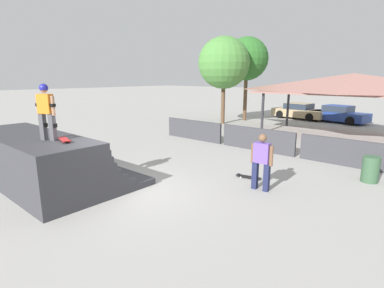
% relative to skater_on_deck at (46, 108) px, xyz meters
% --- Properties ---
extents(ground_plane, '(160.00, 160.00, 0.00)m').
position_rel_skater_on_deck_xyz_m(ground_plane, '(1.43, 1.35, -2.51)').
color(ground_plane, '#A3A09B').
extents(quarter_pipe_ramp, '(5.68, 3.52, 1.61)m').
position_rel_skater_on_deck_xyz_m(quarter_pipe_ramp, '(-1.24, 0.23, -1.79)').
color(quarter_pipe_ramp, '#38383D').
rests_on(quarter_pipe_ramp, ground).
extents(skater_on_deck, '(0.67, 0.39, 1.56)m').
position_rel_skater_on_deck_xyz_m(skater_on_deck, '(0.00, 0.00, 0.00)').
color(skater_on_deck, '#4C4C51').
rests_on(skater_on_deck, quarter_pipe_ramp).
extents(skateboard_on_deck, '(0.79, 0.39, 0.09)m').
position_rel_skater_on_deck_xyz_m(skateboard_on_deck, '(0.52, 0.19, -0.84)').
color(skateboard_on_deck, red).
rests_on(skateboard_on_deck, quarter_pipe_ramp).
extents(bystander_walking, '(0.70, 0.26, 1.73)m').
position_rel_skater_on_deck_xyz_m(bystander_walking, '(4.37, 4.26, -1.55)').
color(bystander_walking, '#1E2347').
rests_on(bystander_walking, ground).
extents(skateboard_on_ground, '(0.86, 0.37, 0.09)m').
position_rel_skater_on_deck_xyz_m(skateboard_on_ground, '(3.53, 4.92, -2.45)').
color(skateboard_on_ground, silver).
rests_on(skateboard_on_ground, ground).
extents(barrier_fence, '(11.45, 0.12, 1.05)m').
position_rel_skater_on_deck_xyz_m(barrier_fence, '(1.80, 8.64, -1.99)').
color(barrier_fence, '#3D3D42').
rests_on(barrier_fence, ground).
extents(pavilion_shelter, '(10.21, 4.28, 3.55)m').
position_rel_skater_on_deck_xyz_m(pavilion_shelter, '(4.16, 14.62, 0.46)').
color(pavilion_shelter, '#2D2D33').
rests_on(pavilion_shelter, ground).
extents(tree_beside_pavilion, '(3.63, 3.63, 6.13)m').
position_rel_skater_on_deck_xyz_m(tree_beside_pavilion, '(-4.19, 14.35, 1.80)').
color(tree_beside_pavilion, brown).
rests_on(tree_beside_pavilion, ground).
extents(tree_far_back, '(3.23, 3.23, 6.30)m').
position_rel_skater_on_deck_xyz_m(tree_far_back, '(-3.86, 16.86, 2.15)').
color(tree_far_back, brown).
rests_on(tree_far_back, ground).
extents(trash_bin, '(0.52, 0.52, 0.85)m').
position_rel_skater_on_deck_xyz_m(trash_bin, '(6.71, 7.23, -2.09)').
color(trash_bin, '#385B3D').
rests_on(trash_bin, ground).
extents(parked_car_tan, '(4.42, 2.25, 1.27)m').
position_rel_skater_on_deck_xyz_m(parked_car_tan, '(-0.96, 20.55, -1.91)').
color(parked_car_tan, tan).
rests_on(parked_car_tan, ground).
extents(parked_car_blue, '(4.27, 2.45, 1.27)m').
position_rel_skater_on_deck_xyz_m(parked_car_blue, '(2.05, 20.52, -1.91)').
color(parked_car_blue, navy).
rests_on(parked_car_blue, ground).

